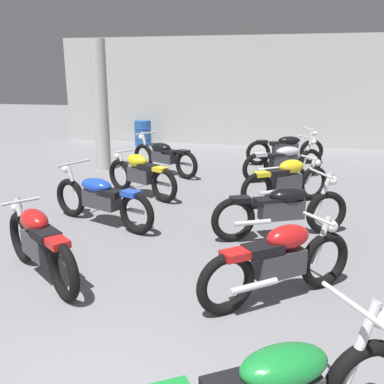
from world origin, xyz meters
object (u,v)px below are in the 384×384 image
Objects in this scene: support_pillar at (101,106)px; motorcycle_right_row_2 at (282,208)px; motorcycle_left_row_1 at (39,243)px; oil_drum at (143,133)px; motorcycle_left_row_3 at (141,174)px; motorcycle_right_row_5 at (286,148)px; motorcycle_left_row_2 at (101,198)px; motorcycle_right_row_4 at (284,160)px; motorcycle_right_row_3 at (287,180)px; motorcycle_right_row_1 at (280,261)px; motorcycle_left_row_4 at (164,156)px.

motorcycle_right_row_2 is (4.51, -3.88, -1.15)m from support_pillar.
oil_drum is at bearing 101.26° from motorcycle_left_row_1.
motorcycle_right_row_2 is (2.78, -1.70, -0.01)m from motorcycle_left_row_3.
motorcycle_right_row_2 and motorcycle_right_row_5 have the same top height.
motorcycle_left_row_2 and motorcycle_right_row_4 have the same top height.
motorcycle_left_row_3 is 2.85m from motorcycle_right_row_3.
motorcycle_left_row_2 reaches higher than motorcycle_left_row_3.
oil_drum is (-4.73, 9.65, -0.03)m from motorcycle_right_row_1.
motorcycle_right_row_2 is 9.08m from oil_drum.
support_pillar reaches higher than oil_drum.
motorcycle_left_row_1 is 6.38m from motorcycle_right_row_4.
motorcycle_left_row_1 is 2.79m from motorcycle_right_row_1.
motorcycle_right_row_3 is at bearing -51.27° from oil_drum.
support_pillar is at bearing 178.28° from motorcycle_right_row_4.
motorcycle_left_row_4 is 6.28m from motorcycle_right_row_1.
oil_drum is at bearing 103.48° from motorcycle_left_row_2.
support_pillar is 1.54× the size of motorcycle_right_row_5.
motorcycle_left_row_2 and motorcycle_right_row_5 have the same top height.
motorcycle_right_row_2 is (2.87, -3.69, 0.00)m from motorcycle_left_row_4.
motorcycle_right_row_2 is at bearing 89.64° from motorcycle_right_row_1.
motorcycle_right_row_2 is at bearing -58.55° from oil_drum.
motorcycle_left_row_3 is at bearing -51.58° from support_pillar.
motorcycle_right_row_2 reaches higher than motorcycle_left_row_1.
motorcycle_left_row_3 is at bearing -72.09° from oil_drum.
motorcycle_left_row_3 is 1.99m from motorcycle_left_row_4.
motorcycle_left_row_2 is 2.87m from motorcycle_right_row_2.
motorcycle_left_row_2 is 1.26× the size of motorcycle_right_row_1.
oil_drum is at bearing 139.91° from motorcycle_right_row_4.
motorcycle_left_row_3 is (0.02, 3.68, 0.00)m from motorcycle_left_row_1.
oil_drum is (-4.81, 6.00, -0.03)m from motorcycle_right_row_3.
motorcycle_left_row_1 is 0.99× the size of motorcycle_right_row_3.
motorcycle_left_row_4 is at bearing 92.38° from motorcycle_left_row_3.
motorcycle_left_row_3 and motorcycle_right_row_3 have the same top height.
motorcycle_left_row_4 reaches higher than oil_drum.
motorcycle_left_row_2 is 1.16× the size of motorcycle_left_row_3.
support_pillar is 1.66× the size of motorcycle_left_row_4.
oil_drum is at bearing 114.77° from motorcycle_left_row_4.
motorcycle_right_row_2 reaches higher than oil_drum.
motorcycle_left_row_1 is at bearing -110.90° from motorcycle_right_row_5.
motorcycle_left_row_1 is at bearing -127.62° from motorcycle_right_row_3.
motorcycle_left_row_1 and motorcycle_right_row_1 have the same top height.
support_pillar is 3.01m from motorcycle_left_row_3.
support_pillar is at bearing 128.42° from motorcycle_left_row_3.
motorcycle_left_row_4 is (-0.06, 5.67, -0.01)m from motorcycle_left_row_1.
motorcycle_right_row_1 is (4.50, -5.78, -1.14)m from support_pillar.
motorcycle_right_row_3 is at bearing 88.73° from motorcycle_right_row_1.
motorcycle_right_row_4 is (4.53, -0.14, -1.15)m from support_pillar.
support_pillar is 1.59× the size of motorcycle_right_row_2.
support_pillar is at bearing 112.70° from motorcycle_left_row_2.
motorcycle_right_row_4 is (0.03, 5.64, -0.01)m from motorcycle_right_row_1.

